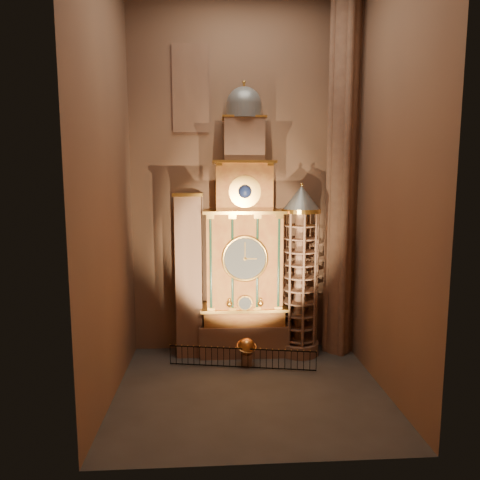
{
  "coord_description": "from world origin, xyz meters",
  "views": [
    {
      "loc": [
        -1.84,
        -21.17,
        10.81
      ],
      "look_at": [
        -0.36,
        3.0,
        7.57
      ],
      "focal_mm": 32.0,
      "sensor_mm": 36.0,
      "label": 1
    }
  ],
  "objects": [
    {
      "name": "floor",
      "position": [
        0.0,
        0.0,
        0.0
      ],
      "size": [
        14.0,
        14.0,
        0.0
      ],
      "primitive_type": "plane",
      "color": "#383330",
      "rests_on": "ground"
    },
    {
      "name": "wall_right",
      "position": [
        7.0,
        0.0,
        11.0
      ],
      "size": [
        0.0,
        22.0,
        22.0
      ],
      "primitive_type": "plane",
      "rotation": [
        1.57,
        0.0,
        -1.57
      ],
      "color": "#90694D",
      "rests_on": "floor"
    },
    {
      "name": "wall_back",
      "position": [
        0.0,
        6.0,
        11.0
      ],
      "size": [
        22.0,
        0.0,
        22.0
      ],
      "primitive_type": "plane",
      "rotation": [
        1.57,
        0.0,
        0.0
      ],
      "color": "#90694D",
      "rests_on": "floor"
    },
    {
      "name": "celestial_globe",
      "position": [
        0.03,
        2.97,
        1.02
      ],
      "size": [
        1.45,
        1.4,
        1.71
      ],
      "color": "#8C634C",
      "rests_on": "floor"
    },
    {
      "name": "astronomical_clock",
      "position": [
        0.0,
        4.96,
        6.68
      ],
      "size": [
        5.6,
        2.41,
        16.7
      ],
      "color": "#8C634C",
      "rests_on": "floor"
    },
    {
      "name": "portrait_tower",
      "position": [
        -3.4,
        4.98,
        5.15
      ],
      "size": [
        1.8,
        1.6,
        10.2
      ],
      "color": "#8C634C",
      "rests_on": "floor"
    },
    {
      "name": "gothic_pier",
      "position": [
        6.1,
        5.0,
        11.0
      ],
      "size": [
        2.04,
        2.04,
        22.0
      ],
      "color": "#8C634C",
      "rests_on": "floor"
    },
    {
      "name": "iron_railing",
      "position": [
        -0.27,
        2.62,
        0.64
      ],
      "size": [
        8.47,
        1.53,
        1.17
      ],
      "color": "black",
      "rests_on": "floor"
    },
    {
      "name": "stained_glass_window",
      "position": [
        -3.2,
        5.92,
        16.5
      ],
      "size": [
        2.2,
        0.14,
        5.2
      ],
      "color": "navy",
      "rests_on": "wall_back"
    },
    {
      "name": "stair_turret",
      "position": [
        3.5,
        4.7,
        5.27
      ],
      "size": [
        2.5,
        2.5,
        10.8
      ],
      "color": "#8C634C",
      "rests_on": "floor"
    },
    {
      "name": "wall_left",
      "position": [
        -7.0,
        0.0,
        11.0
      ],
      "size": [
        0.0,
        22.0,
        22.0
      ],
      "primitive_type": "plane",
      "rotation": [
        1.57,
        0.0,
        1.57
      ],
      "color": "#90694D",
      "rests_on": "floor"
    }
  ]
}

